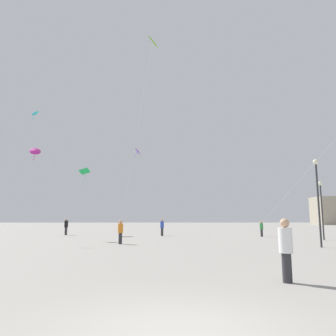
% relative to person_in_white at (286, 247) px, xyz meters
% --- Properties ---
extents(ground_plane, '(300.00, 300.00, 0.00)m').
position_rel_person_in_white_xyz_m(ground_plane, '(-3.27, -4.05, -0.99)').
color(ground_plane, gray).
extents(person_in_white, '(0.39, 0.39, 1.80)m').
position_rel_person_in_white_xyz_m(person_in_white, '(0.00, 0.00, 0.00)').
color(person_in_white, '#2D2D33').
rests_on(person_in_white, ground_plane).
extents(person_in_blue, '(0.39, 0.39, 1.77)m').
position_rel_person_in_white_xyz_m(person_in_blue, '(-3.78, 25.90, -0.01)').
color(person_in_blue, '#2D2D33').
rests_on(person_in_blue, ground_plane).
extents(person_in_black, '(0.40, 0.40, 1.84)m').
position_rel_person_in_white_xyz_m(person_in_black, '(-14.46, 27.62, 0.03)').
color(person_in_black, '#2D2D33').
rests_on(person_in_black, ground_plane).
extents(person_in_orange, '(0.37, 0.37, 1.69)m').
position_rel_person_in_white_xyz_m(person_in_orange, '(-6.66, 14.42, -0.06)').
color(person_in_orange, '#2D2D33').
rests_on(person_in_orange, ground_plane).
extents(person_in_green, '(0.34, 0.34, 1.57)m').
position_rel_person_in_white_xyz_m(person_in_green, '(6.28, 24.06, -0.12)').
color(person_in_green, '#2D2D33').
rests_on(person_in_green, ground_plane).
extents(kite_violet_diamond, '(3.28, 2.09, 8.63)m').
position_rel_person_in_white_xyz_m(kite_violet_diamond, '(-6.56, 27.42, 8.41)').
color(kite_violet_diamond, purple).
extents(kite_cyan_diamond, '(3.09, 4.34, 11.71)m').
position_rel_person_in_white_xyz_m(kite_cyan_diamond, '(-17.07, 23.84, 11.47)').
color(kite_cyan_diamond, '#1EB2C6').
extents(kite_emerald_delta, '(2.25, 1.53, 6.28)m').
position_rel_person_in_white_xyz_m(kite_emerald_delta, '(-12.89, 28.43, 6.20)').
color(kite_emerald_delta, green).
extents(kite_lime_delta, '(2.69, 1.26, 14.89)m').
position_rel_person_in_white_xyz_m(kite_lime_delta, '(-4.49, 14.81, 14.39)').
color(kite_lime_delta, '#8CD12D').
extents(kite_magenta_diamond, '(7.33, 1.37, 6.02)m').
position_rel_person_in_white_xyz_m(kite_magenta_diamond, '(-13.40, 15.34, 5.88)').
color(kite_magenta_diamond, '#D12899').
extents(lamppost_east, '(0.36, 0.36, 5.01)m').
position_rel_person_in_white_xyz_m(lamppost_east, '(10.08, 18.84, 2.37)').
color(lamppost_east, '#2D2D30').
rests_on(lamppost_east, ground_plane).
extents(lamppost_west, '(0.36, 0.36, 5.64)m').
position_rel_person_in_white_xyz_m(lamppost_west, '(6.38, 11.48, 2.73)').
color(lamppost_west, '#2D2D30').
rests_on(lamppost_west, ground_plane).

